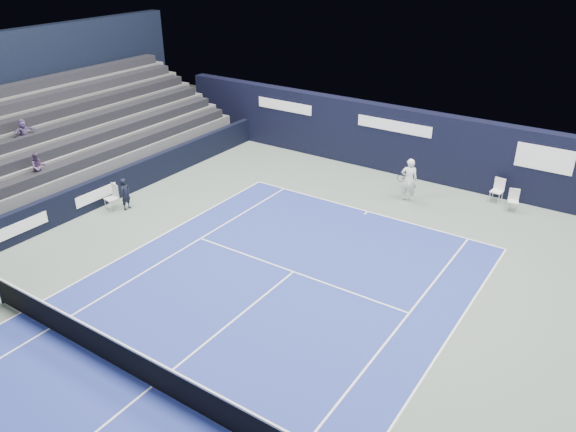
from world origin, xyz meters
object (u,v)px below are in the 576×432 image
Objects in this scene: tennis_net at (150,371)px; tennis_player at (409,180)px; folding_chair_back_b at (513,199)px; line_judge_chair at (113,195)px; folding_chair_back_a at (498,189)px.

tennis_player reaches higher than tennis_net.
tennis_player is (-3.95, -1.41, 0.40)m from folding_chair_back_b.
folding_chair_back_b is 16.00m from tennis_net.
tennis_player is (9.57, 7.52, 0.31)m from line_judge_chair.
folding_chair_back_a is 0.94m from folding_chair_back_b.
tennis_net is 13.88m from tennis_player.
tennis_player is at bearing -142.41° from folding_chair_back_a.
folding_chair_back_b is 0.50× the size of tennis_player.
tennis_player reaches higher than folding_chair_back_a.
line_judge_chair is 0.59× the size of tennis_player.
tennis_net reaches higher than folding_chair_back_a.
line_judge_chair is (-12.74, -9.47, 0.03)m from folding_chair_back_a.
line_judge_chair is 10.77m from tennis_net.
folding_chair_back_a is 0.08× the size of tennis_net.
tennis_player reaches higher than line_judge_chair.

